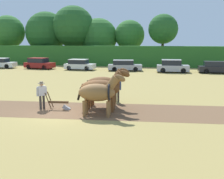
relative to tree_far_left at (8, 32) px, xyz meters
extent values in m
plane|color=#998447|center=(23.21, -32.71, -5.41)|extent=(240.00, 240.00, 0.00)
cube|color=brown|center=(20.13, -32.12, -5.41)|extent=(33.82, 6.88, 0.01)
cube|color=#286023|center=(23.21, -4.06, -3.86)|extent=(64.29, 1.64, 3.11)
cylinder|color=brown|center=(0.00, 0.00, -3.52)|extent=(0.44, 0.44, 3.79)
sphere|color=#2D6628|center=(0.00, 0.00, 0.01)|extent=(5.94, 5.94, 5.94)
cylinder|color=brown|center=(7.04, 0.91, -3.76)|extent=(0.44, 0.44, 3.31)
sphere|color=#235623|center=(7.04, 0.91, -0.08)|extent=(7.36, 7.36, 7.36)
cylinder|color=#4C3823|center=(12.33, 0.44, -3.27)|extent=(0.44, 0.44, 4.29)
sphere|color=#235623|center=(12.33, 0.44, 0.86)|extent=(7.20, 7.20, 7.20)
cylinder|color=#423323|center=(16.51, 1.81, -4.07)|extent=(0.44, 0.44, 2.69)
sphere|color=#2D6628|center=(16.51, 1.81, -0.92)|extent=(6.59, 6.59, 6.59)
cylinder|color=brown|center=(22.01, 1.96, -3.70)|extent=(0.44, 0.44, 3.42)
sphere|color=#2D6628|center=(22.01, 1.96, -0.57)|extent=(5.15, 5.15, 5.15)
cylinder|color=#423323|center=(27.77, -0.63, -3.19)|extent=(0.44, 0.44, 4.44)
sphere|color=#235623|center=(27.77, -0.63, 0.32)|extent=(4.73, 4.73, 4.73)
ellipsoid|color=brown|center=(25.25, -32.78, -4.12)|extent=(2.06, 1.17, 0.95)
cylinder|color=brown|center=(25.87, -32.45, -4.98)|extent=(0.18, 0.18, 0.87)
cylinder|color=brown|center=(25.92, -33.00, -4.98)|extent=(0.18, 0.18, 0.87)
cylinder|color=brown|center=(24.58, -32.57, -4.98)|extent=(0.18, 0.18, 0.87)
cylinder|color=brown|center=(24.63, -33.11, -4.98)|extent=(0.18, 0.18, 0.87)
cylinder|color=brown|center=(26.09, -32.71, -3.62)|extent=(0.86, 0.52, 0.91)
ellipsoid|color=brown|center=(26.50, -32.67, -3.32)|extent=(0.70, 0.32, 0.54)
cube|color=black|center=(26.27, -32.69, -3.42)|extent=(0.42, 0.12, 0.56)
cylinder|color=black|center=(24.31, -32.87, -4.22)|extent=(0.31, 0.15, 0.71)
torus|color=black|center=(25.94, -32.72, -4.04)|extent=(0.20, 0.96, 0.96)
ellipsoid|color=brown|center=(25.15, -31.67, -4.08)|extent=(2.37, 1.24, 0.98)
cylinder|color=brown|center=(25.86, -31.32, -4.97)|extent=(0.18, 0.18, 0.89)
cylinder|color=brown|center=(25.91, -31.89, -4.97)|extent=(0.18, 0.18, 0.89)
cylinder|color=brown|center=(24.38, -31.45, -4.97)|extent=(0.18, 0.18, 0.89)
cylinder|color=brown|center=(24.44, -32.02, -4.97)|extent=(0.18, 0.18, 0.89)
cylinder|color=brown|center=(26.12, -31.58, -3.54)|extent=(0.93, 0.54, 0.99)
ellipsoid|color=brown|center=(26.57, -31.54, -3.22)|extent=(0.70, 0.32, 0.54)
cube|color=black|center=(26.32, -31.56, -3.33)|extent=(0.46, 0.12, 0.61)
cylinder|color=black|center=(24.07, -31.77, -4.19)|extent=(0.31, 0.15, 0.71)
torus|color=black|center=(25.94, -31.60, -4.01)|extent=(0.20, 1.00, 0.99)
ellipsoid|color=brown|center=(25.05, -30.56, -4.05)|extent=(2.18, 1.19, 0.96)
cylinder|color=brown|center=(25.70, -30.22, -4.94)|extent=(0.18, 0.18, 0.94)
cylinder|color=brown|center=(25.75, -30.77, -4.94)|extent=(0.18, 0.18, 0.94)
cylinder|color=brown|center=(24.34, -30.34, -4.94)|extent=(0.18, 0.18, 0.94)
cylinder|color=brown|center=(24.39, -30.89, -4.94)|extent=(0.18, 0.18, 0.94)
cylinder|color=brown|center=(25.94, -30.48, -3.52)|extent=(0.90, 0.53, 0.96)
ellipsoid|color=brown|center=(26.38, -30.44, -3.21)|extent=(0.70, 0.32, 0.54)
cube|color=black|center=(26.13, -30.46, -3.32)|extent=(0.45, 0.12, 0.59)
cylinder|color=black|center=(24.05, -30.65, -4.15)|extent=(0.31, 0.15, 0.71)
torus|color=black|center=(25.78, -30.49, -3.97)|extent=(0.20, 0.97, 0.96)
cube|color=#4C331E|center=(22.66, -31.89, -4.96)|extent=(1.22, 0.21, 0.12)
cube|color=#939399|center=(23.15, -31.85, -5.31)|extent=(0.50, 0.24, 0.39)
cylinder|color=#4C331E|center=(22.10, -31.74, -4.86)|extent=(0.40, 0.10, 0.96)
cylinder|color=#4C331E|center=(22.14, -32.14, -4.86)|extent=(0.40, 0.10, 0.96)
cylinder|color=#38332D|center=(21.70, -31.80, -5.01)|extent=(0.14, 0.14, 0.80)
cylinder|color=#38332D|center=(21.56, -31.96, -5.01)|extent=(0.14, 0.14, 0.80)
cube|color=#B7B7BC|center=(21.63, -31.88, -4.33)|extent=(0.46, 0.48, 0.57)
sphere|color=tan|center=(21.63, -31.88, -3.94)|extent=(0.22, 0.22, 0.22)
cylinder|color=#B7B7BC|center=(21.81, -31.67, -4.36)|extent=(0.09, 0.09, 0.53)
cylinder|color=#B7B7BC|center=(21.45, -32.09, -4.36)|extent=(0.09, 0.09, 0.53)
cylinder|color=#665B4C|center=(21.63, -31.88, -3.87)|extent=(0.41, 0.41, 0.02)
cylinder|color=#665B4C|center=(21.63, -31.88, -3.82)|extent=(0.21, 0.21, 0.10)
cylinder|color=#38332D|center=(25.58, -29.14, -4.99)|extent=(0.14, 0.14, 0.85)
cylinder|color=#38332D|center=(25.77, -29.24, -4.99)|extent=(0.14, 0.14, 0.85)
cube|color=#3D5184|center=(25.68, -29.19, -4.27)|extent=(0.53, 0.40, 0.60)
sphere|color=tan|center=(25.68, -29.19, -3.85)|extent=(0.23, 0.23, 0.23)
cylinder|color=#3D5184|center=(25.41, -29.06, -4.29)|extent=(0.09, 0.09, 0.56)
cylinder|color=#3D5184|center=(25.94, -29.32, -4.29)|extent=(0.09, 0.09, 0.56)
cube|color=silver|center=(4.91, -10.55, -4.90)|extent=(4.60, 2.16, 0.67)
cylinder|color=black|center=(6.21, -9.67, -5.08)|extent=(0.68, 0.28, 0.66)
cylinder|color=black|center=(6.36, -11.18, -5.08)|extent=(0.68, 0.28, 0.66)
cube|color=maroon|center=(11.01, -10.37, -4.88)|extent=(4.36, 2.37, 0.71)
cube|color=black|center=(10.80, -10.34, -4.23)|extent=(2.69, 1.94, 0.59)
cube|color=maroon|center=(10.80, -10.34, -3.90)|extent=(2.69, 1.94, 0.06)
cylinder|color=black|center=(12.39, -9.79, -5.09)|extent=(0.68, 0.31, 0.65)
cylinder|color=black|center=(12.16, -11.33, -5.09)|extent=(0.68, 0.31, 0.65)
cylinder|color=black|center=(9.85, -9.42, -5.09)|extent=(0.68, 0.31, 0.65)
cylinder|color=black|center=(9.62, -10.95, -5.09)|extent=(0.68, 0.31, 0.65)
cube|color=silver|center=(17.05, -10.63, -4.91)|extent=(4.09, 1.97, 0.67)
cube|color=black|center=(16.85, -10.62, -4.30)|extent=(2.47, 1.73, 0.55)
cube|color=silver|center=(16.85, -10.62, -4.00)|extent=(2.47, 1.73, 0.06)
cylinder|color=black|center=(18.33, -9.87, -5.10)|extent=(0.64, 0.24, 0.64)
cylinder|color=black|center=(18.27, -11.47, -5.10)|extent=(0.64, 0.24, 0.64)
cylinder|color=black|center=(15.83, -9.78, -5.10)|extent=(0.64, 0.24, 0.64)
cylinder|color=black|center=(15.78, -11.39, -5.10)|extent=(0.64, 0.24, 0.64)
cube|color=#9E9EA8|center=(23.23, -10.51, -4.92)|extent=(4.63, 2.42, 0.66)
cube|color=black|center=(23.01, -10.54, -4.32)|extent=(2.86, 1.97, 0.55)
cube|color=#9E9EA8|center=(23.01, -10.54, -4.01)|extent=(2.86, 1.97, 0.06)
cylinder|color=black|center=(24.47, -9.54, -5.11)|extent=(0.63, 0.31, 0.60)
cylinder|color=black|center=(24.70, -11.07, -5.11)|extent=(0.63, 0.31, 0.60)
cylinder|color=black|center=(21.76, -9.95, -5.11)|extent=(0.63, 0.31, 0.60)
cylinder|color=black|center=(22.00, -11.48, -5.11)|extent=(0.63, 0.31, 0.60)
cube|color=#A8A8B2|center=(29.41, -11.07, -4.87)|extent=(4.04, 1.95, 0.74)
cube|color=black|center=(29.21, -11.08, -4.19)|extent=(2.45, 1.71, 0.63)
cube|color=#A8A8B2|center=(29.21, -11.08, -3.84)|extent=(2.45, 1.71, 0.06)
cylinder|color=black|center=(30.60, -10.24, -5.10)|extent=(0.64, 0.25, 0.63)
cylinder|color=black|center=(30.67, -11.80, -5.10)|extent=(0.64, 0.25, 0.63)
cylinder|color=black|center=(28.14, -10.34, -5.10)|extent=(0.64, 0.25, 0.63)
cylinder|color=black|center=(28.21, -11.90, -5.10)|extent=(0.64, 0.25, 0.63)
cube|color=black|center=(34.74, -10.78, -4.91)|extent=(4.46, 1.86, 0.67)
cube|color=black|center=(34.52, -10.78, -4.30)|extent=(2.69, 1.64, 0.55)
cube|color=black|center=(34.52, -10.78, -4.00)|extent=(2.69, 1.64, 0.06)
cylinder|color=black|center=(33.35, -10.04, -5.10)|extent=(0.63, 0.23, 0.62)
cylinder|color=black|center=(33.39, -11.58, -5.10)|extent=(0.63, 0.23, 0.62)
camera|label=1|loc=(29.04, -47.06, -1.32)|focal=45.00mm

